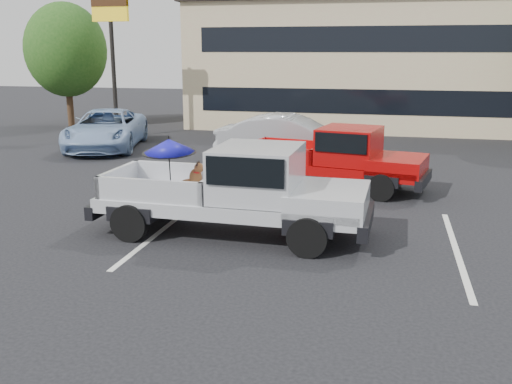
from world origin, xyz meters
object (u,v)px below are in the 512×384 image
at_px(red_pickup, 343,156).
at_px(blue_suv, 106,129).
at_px(tree_left, 66,50).
at_px(silver_pickup, 246,186).
at_px(motel_sign, 111,28).
at_px(silver_sedan, 291,140).
at_px(tree_back, 478,37).

height_order(red_pickup, blue_suv, red_pickup).
distance_m(tree_left, red_pickup, 18.06).
bearing_deg(silver_pickup, motel_sign, 128.01).
bearing_deg(silver_sedan, tree_back, -25.24).
xyz_separation_m(tree_left, silver_pickup, (12.84, -15.01, -2.68)).
bearing_deg(tree_left, tree_back, 19.29).
xyz_separation_m(tree_back, blue_suv, (-15.05, -12.81, -3.66)).
height_order(motel_sign, blue_suv, motel_sign).
bearing_deg(tree_back, blue_suv, -139.59).
bearing_deg(blue_suv, tree_back, 25.78).
height_order(tree_left, silver_pickup, tree_left).
distance_m(tree_left, blue_suv, 8.20).
relative_size(silver_pickup, silver_sedan, 1.16).
relative_size(tree_back, blue_suv, 1.32).
distance_m(tree_left, silver_pickup, 19.94).
xyz_separation_m(motel_sign, tree_left, (-4.00, 3.00, -0.92)).
bearing_deg(silver_sedan, blue_suv, 82.01).
distance_m(silver_sedan, blue_suv, 7.64).
bearing_deg(tree_left, motel_sign, -36.87).
xyz_separation_m(motel_sign, blue_suv, (0.95, -2.81, -3.90)).
height_order(motel_sign, tree_back, tree_back).
relative_size(tree_back, silver_sedan, 1.43).
bearing_deg(blue_suv, tree_left, 115.82).
relative_size(tree_left, red_pickup, 1.10).
bearing_deg(tree_left, silver_sedan, -30.11).
relative_size(silver_pickup, blue_suv, 1.06).
distance_m(tree_left, tree_back, 21.20).
height_order(tree_back, red_pickup, tree_back).
xyz_separation_m(motel_sign, red_pickup, (10.45, -7.46, -3.71)).
height_order(silver_pickup, red_pickup, silver_pickup).
height_order(tree_left, tree_back, tree_back).
relative_size(motel_sign, silver_sedan, 1.21).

